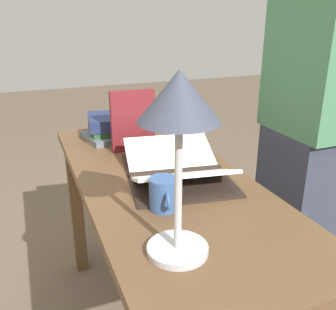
{
  "coord_description": "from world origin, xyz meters",
  "views": [
    {
      "loc": [
        -1.13,
        0.43,
        1.32
      ],
      "look_at": [
        0.0,
        -0.02,
        0.86
      ],
      "focal_mm": 40.0,
      "sensor_mm": 36.0,
      "label": 1
    }
  ],
  "objects_px": {
    "book_stack_tall": "(117,126)",
    "coffee_mug": "(164,194)",
    "book_standing_upright": "(133,121)",
    "reading_lamp": "(179,114)",
    "open_book": "(176,168)",
    "person_reader": "(304,123)"
  },
  "relations": [
    {
      "from": "book_standing_upright",
      "to": "book_stack_tall",
      "type": "bearing_deg",
      "value": 8.79
    },
    {
      "from": "book_stack_tall",
      "to": "coffee_mug",
      "type": "relative_size",
      "value": 2.77
    },
    {
      "from": "open_book",
      "to": "coffee_mug",
      "type": "bearing_deg",
      "value": 157.94
    },
    {
      "from": "coffee_mug",
      "to": "reading_lamp",
      "type": "bearing_deg",
      "value": 167.71
    },
    {
      "from": "book_standing_upright",
      "to": "coffee_mug",
      "type": "bearing_deg",
      "value": 175.81
    },
    {
      "from": "open_book",
      "to": "book_stack_tall",
      "type": "bearing_deg",
      "value": 18.82
    },
    {
      "from": "book_stack_tall",
      "to": "coffee_mug",
      "type": "xyz_separation_m",
      "value": [
        -0.71,
        0.04,
        -0.0
      ]
    },
    {
      "from": "book_stack_tall",
      "to": "coffee_mug",
      "type": "distance_m",
      "value": 0.71
    },
    {
      "from": "reading_lamp",
      "to": "person_reader",
      "type": "distance_m",
      "value": 0.87
    },
    {
      "from": "reading_lamp",
      "to": "coffee_mug",
      "type": "bearing_deg",
      "value": -12.29
    },
    {
      "from": "open_book",
      "to": "reading_lamp",
      "type": "distance_m",
      "value": 0.56
    },
    {
      "from": "open_book",
      "to": "book_standing_upright",
      "type": "xyz_separation_m",
      "value": [
        0.3,
        0.07,
        0.1
      ]
    },
    {
      "from": "book_standing_upright",
      "to": "person_reader",
      "type": "relative_size",
      "value": 0.14
    },
    {
      "from": "open_book",
      "to": "reading_lamp",
      "type": "xyz_separation_m",
      "value": [
        -0.43,
        0.18,
        0.32
      ]
    },
    {
      "from": "coffee_mug",
      "to": "person_reader",
      "type": "relative_size",
      "value": 0.06
    },
    {
      "from": "book_standing_upright",
      "to": "person_reader",
      "type": "bearing_deg",
      "value": -113.17
    },
    {
      "from": "reading_lamp",
      "to": "coffee_mug",
      "type": "distance_m",
      "value": 0.37
    },
    {
      "from": "open_book",
      "to": "book_stack_tall",
      "type": "distance_m",
      "value": 0.5
    },
    {
      "from": "coffee_mug",
      "to": "book_standing_upright",
      "type": "bearing_deg",
      "value": -7.08
    },
    {
      "from": "open_book",
      "to": "person_reader",
      "type": "distance_m",
      "value": 0.56
    },
    {
      "from": "coffee_mug",
      "to": "person_reader",
      "type": "height_order",
      "value": "person_reader"
    },
    {
      "from": "book_standing_upright",
      "to": "reading_lamp",
      "type": "xyz_separation_m",
      "value": [
        -0.73,
        0.11,
        0.22
      ]
    }
  ]
}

